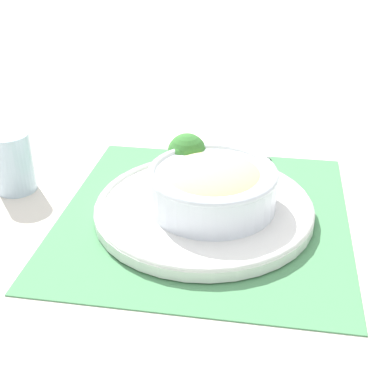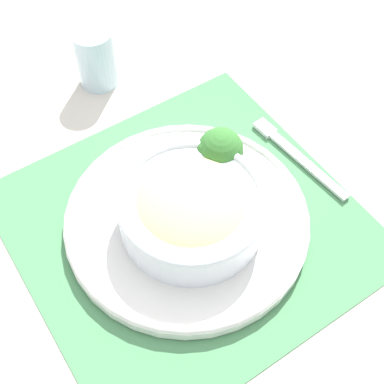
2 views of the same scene
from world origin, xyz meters
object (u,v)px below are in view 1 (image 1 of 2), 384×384
at_px(bowl, 212,186).
at_px(water_glass, 13,165).
at_px(fork, 209,155).
at_px(broccoli_floret, 187,153).

bearing_deg(bowl, water_glass, 83.72).
xyz_separation_m(bowl, water_glass, (0.04, 0.32, -0.01)).
distance_m(water_glass, fork, 0.34).
distance_m(bowl, broccoli_floret, 0.10).
relative_size(bowl, broccoli_floret, 2.49).
relative_size(bowl, fork, 1.03).
distance_m(broccoli_floret, water_glass, 0.28).
bearing_deg(broccoli_floret, water_glass, 99.88).
height_order(water_glass, fork, water_glass).
bearing_deg(fork, broccoli_floret, 165.11).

